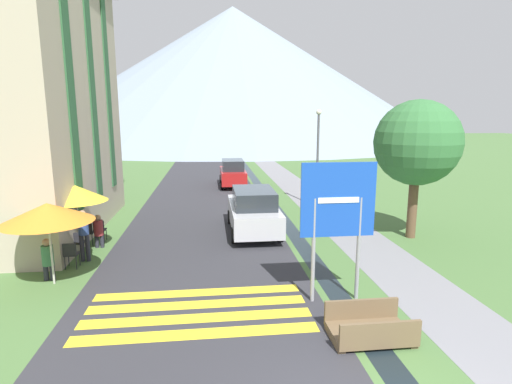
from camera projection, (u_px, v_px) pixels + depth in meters
The scene contains 22 objects.
ground_plane at pixel (244, 191), 25.49m from camera, with size 160.00×160.00×0.00m, color #476B38.
road at pixel (206, 171), 34.96m from camera, with size 6.40×60.00×0.01m.
footpath at pixel (274, 169), 35.65m from camera, with size 2.20×60.00×0.01m.
drainage_channel at pixel (248, 170), 35.38m from camera, with size 0.60×60.00×0.00m.
crosswalk_marking at pixel (198, 311), 9.75m from camera, with size 5.44×2.54×0.01m.
mountain_distant at pixel (233, 75), 79.11m from camera, with size 81.43×81.43×25.50m.
hotel_building at pixel (20, 80), 15.48m from camera, with size 5.83×9.94×11.28m.
road_sign at pixel (338, 212), 9.93m from camera, with size 1.90×0.11×3.60m.
footbridge at pixel (370, 329), 8.53m from camera, with size 1.70×1.10×0.65m.
parked_car_near at pixel (253, 211), 16.25m from camera, with size 1.96×4.53×1.82m.
parked_car_far at pixel (233, 173), 27.01m from camera, with size 1.72×4.13×1.82m.
cafe_chair_far_left at pixel (88, 231), 14.70m from camera, with size 0.40×0.40×0.85m.
cafe_chair_middle at pixel (78, 241), 13.54m from camera, with size 0.40×0.40×0.85m.
cafe_chair_near_right at pixel (71, 253), 12.39m from camera, with size 0.40×0.40×0.85m.
cafe_chair_far_right at pixel (100, 229), 15.06m from camera, with size 0.40×0.40×0.85m.
cafe_umbrella_front_orange at pixel (47, 213), 10.99m from camera, with size 2.45×2.45×2.35m.
cafe_umbrella_middle_yellow at pixel (76, 193), 13.53m from camera, with size 2.07×2.07×2.39m.
person_seated_near at pixel (48, 257), 11.50m from camera, with size 0.32×0.32×1.25m.
person_standing_terrace at pixel (84, 232), 12.97m from camera, with size 0.32×0.32×1.72m.
person_seated_far at pixel (99, 229), 14.38m from camera, with size 0.32×0.32×1.22m.
streetlamp at pixel (318, 150), 20.56m from camera, with size 0.28×0.28×5.04m.
tree_by_path at pixel (417, 143), 15.05m from camera, with size 3.23×3.23×5.33m.
Camera 1 is at (-2.13, -4.97, 4.70)m, focal length 28.00 mm.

